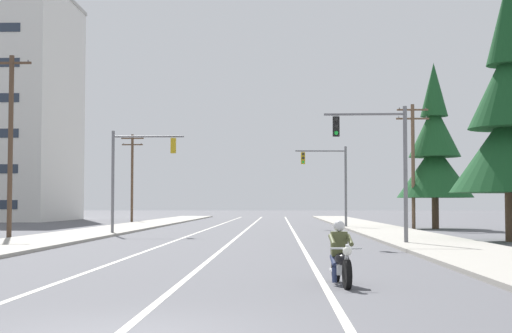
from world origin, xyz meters
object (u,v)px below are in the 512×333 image
Objects in this scene: conifer_tree_right_verge_near at (509,121)px; utility_pole_left_near at (10,143)px; traffic_signal_near_left at (133,166)px; traffic_signal_mid_right at (332,175)px; traffic_signal_near_right at (382,155)px; utility_pole_right_far at (413,161)px; conifer_tree_right_verge_far at (435,152)px; utility_pole_left_far at (132,174)px; motorcycle_with_rider at (341,259)px.

utility_pole_left_near is at bearing 174.41° from conifer_tree_right_verge_near.
traffic_signal_near_left is 17.77m from traffic_signal_mid_right.
traffic_signal_mid_right is (-0.59, 23.22, 0.01)m from traffic_signal_near_right.
utility_pole_right_far is 0.73× the size of conifer_tree_right_verge_far.
conifer_tree_right_verge_near is 1.04× the size of conifer_tree_right_verge_far.
conifer_tree_right_verge_far is at bearing -37.60° from utility_pole_left_far.
utility_pole_right_far reaches higher than traffic_signal_mid_right.
utility_pole_right_far is 2.32m from conifer_tree_right_verge_far.
traffic_signal_near_right is at bearing -39.08° from traffic_signal_near_left.
conifer_tree_right_verge_far is (7.00, 22.32, 1.66)m from traffic_signal_near_right.
conifer_tree_right_verge_near reaches higher than traffic_signal_near_left.
traffic_signal_mid_right is at bearing 91.45° from traffic_signal_near_right.
traffic_signal_near_left is 32.68m from utility_pole_left_far.
traffic_signal_mid_right is (2.66, 39.55, 3.45)m from motorcycle_with_rider.
utility_pole_right_far reaches higher than traffic_signal_near_right.
traffic_signal_near_left and traffic_signal_mid_right have the same top height.
traffic_signal_near_left is 0.50× the size of conifer_tree_right_verge_far.
traffic_signal_near_right is 47.12m from utility_pole_left_far.
traffic_signal_near_left is at bearing 40.34° from utility_pole_left_near.
traffic_signal_near_right is 0.68× the size of utility_pole_right_far.
utility_pole_left_far is 47.36m from conifer_tree_right_verge_near.
traffic_signal_near_right reaches higher than motorcycle_with_rider.
utility_pole_left_near reaches higher than traffic_signal_near_left.
traffic_signal_near_right is 19.89m from utility_pole_left_near.
traffic_signal_near_left is at bearing 159.87° from conifer_tree_right_verge_near.
utility_pole_right_far reaches higher than traffic_signal_near_left.
utility_pole_left_near is at bearing 125.13° from motorcycle_with_rider.
utility_pole_right_far is at bearing 32.08° from utility_pole_left_near.
utility_pole_left_far is at bearing 114.62° from traffic_signal_near_right.
utility_pole_right_far is 1.01× the size of utility_pole_left_far.
utility_pole_right_far is (8.43, 37.41, 4.35)m from motorcycle_with_rider.
conifer_tree_right_verge_near reaches higher than traffic_signal_near_right.
utility_pole_left_far is (-19.04, 19.60, 0.84)m from traffic_signal_mid_right.
utility_pole_left_far reaches higher than motorcycle_with_rider.
utility_pole_left_near is at bearing -136.77° from traffic_signal_mid_right.
conifer_tree_right_verge_far is (0.31, 18.86, -0.22)m from conifer_tree_right_verge_near.
traffic_signal_mid_right is 7.82m from conifer_tree_right_verge_far.
conifer_tree_right_verge_far is at bearing 34.05° from utility_pole_right_far.
utility_pole_right_far is at bearing 77.30° from motorcycle_with_rider.
utility_pole_left_near is at bearing -139.66° from traffic_signal_near_left.
traffic_signal_near_left is 21.15m from utility_pole_right_far.
traffic_signal_near_left reaches higher than motorcycle_with_rider.
utility_pole_left_near is 0.76× the size of conifer_tree_right_verge_near.
utility_pole_left_far reaches higher than traffic_signal_mid_right.
conifer_tree_right_verge_near is (9.95, 19.78, 5.31)m from motorcycle_with_rider.
utility_pole_right_far reaches higher than motorcycle_with_rider.
conifer_tree_right_verge_near is (25.63, -2.51, 0.79)m from utility_pole_left_near.
traffic_signal_near_right is 0.48× the size of conifer_tree_right_verge_near.
traffic_signal_near_right is 0.50× the size of conifer_tree_right_verge_far.
traffic_signal_near_left is at bearing -78.79° from utility_pole_left_far.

